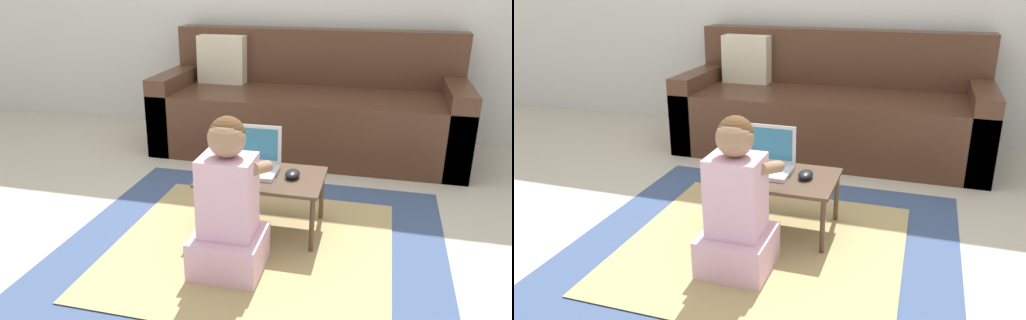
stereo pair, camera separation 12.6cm
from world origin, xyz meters
The scene contains 7 objects.
ground_plane centered at (0.00, 0.00, 0.00)m, with size 16.00×16.00×0.00m, color beige.
area_rug centered at (0.09, -0.18, 0.00)m, with size 1.81×1.73×0.01m.
couch centered at (0.11, 1.34, 0.30)m, with size 2.16×0.85×0.86m.
laptop_desk centered at (0.09, 0.02, 0.27)m, with size 0.61×0.40×0.30m.
laptop centered at (0.03, 0.07, 0.33)m, with size 0.26×0.21×0.22m.
computer_mouse centered at (0.24, 0.03, 0.31)m, with size 0.07×0.11×0.04m.
person_seated centered at (0.04, -0.38, 0.30)m, with size 0.30×0.44×0.70m.
Camera 1 is at (0.63, -2.21, 1.23)m, focal length 35.00 mm.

